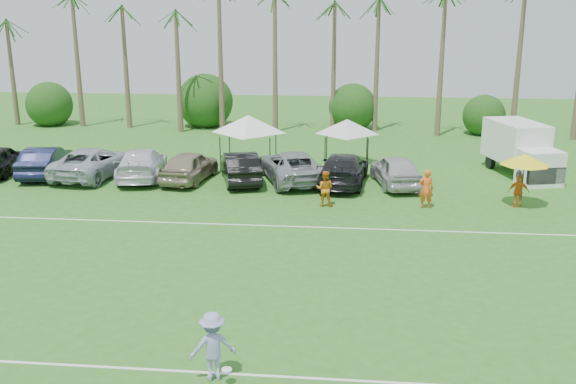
{
  "coord_description": "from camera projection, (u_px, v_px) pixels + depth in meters",
  "views": [
    {
      "loc": [
        5.92,
        -12.48,
        9.0
      ],
      "look_at": [
        3.3,
        13.88,
        1.6
      ],
      "focal_mm": 40.0,
      "sensor_mm": 36.0,
      "label": 1
    }
  ],
  "objects": [
    {
      "name": "palm_tree_6",
      "position": [
        329.0,
        10.0,
        48.5
      ],
      "size": [
        2.4,
        2.4,
        10.9
      ],
      "color": "brown",
      "rests_on": "ground"
    },
    {
      "name": "bush_tree_1",
      "position": [
        205.0,
        104.0,
        52.41
      ],
      "size": [
        4.0,
        4.0,
        4.0
      ],
      "color": "brown",
      "rests_on": "ground"
    },
    {
      "name": "parked_car_5",
      "position": [
        240.0,
        167.0,
        35.25
      ],
      "size": [
        3.18,
        5.46,
        1.7
      ],
      "primitive_type": "imported",
      "rotation": [
        0.0,
        0.0,
        3.43
      ],
      "color": "black",
      "rests_on": "ground"
    },
    {
      "name": "palm_tree_1",
      "position": [
        63.0,
        22.0,
        50.74
      ],
      "size": [
        2.4,
        2.4,
        9.9
      ],
      "color": "brown",
      "rests_on": "ground"
    },
    {
      "name": "bush_tree_2",
      "position": [
        353.0,
        107.0,
        51.27
      ],
      "size": [
        4.0,
        4.0,
        4.0
      ],
      "color": "brown",
      "rests_on": "ground"
    },
    {
      "name": "parked_car_4",
      "position": [
        189.0,
        166.0,
        35.45
      ],
      "size": [
        2.62,
        5.21,
        1.7
      ],
      "primitive_type": "imported",
      "rotation": [
        0.0,
        0.0,
        3.01
      ],
      "color": "gray",
      "rests_on": "ground"
    },
    {
      "name": "palm_tree_4",
      "position": [
        225.0,
        33.0,
        49.73
      ],
      "size": [
        2.4,
        2.4,
        8.9
      ],
      "color": "brown",
      "rests_on": "ground"
    },
    {
      "name": "palm_tree_9",
      "position": [
        518.0,
        22.0,
        47.4
      ],
      "size": [
        2.4,
        2.4,
        9.9
      ],
      "color": "brown",
      "rests_on": "ground"
    },
    {
      "name": "palm_tree_2",
      "position": [
        124.0,
        10.0,
        50.03
      ],
      "size": [
        2.4,
        2.4,
        10.9
      ],
      "color": "brown",
      "rests_on": "ground"
    },
    {
      "name": "bush_tree_3",
      "position": [
        480.0,
        108.0,
        50.31
      ],
      "size": [
        4.0,
        4.0,
        4.0
      ],
      "color": "brown",
      "rests_on": "ground"
    },
    {
      "name": "palm_tree_8",
      "position": [
        448.0,
        34.0,
        48.11
      ],
      "size": [
        2.4,
        2.4,
        8.9
      ],
      "color": "brown",
      "rests_on": "ground"
    },
    {
      "name": "canopy_tent_right",
      "position": [
        347.0,
        119.0,
        39.13
      ],
      "size": [
        3.97,
        3.97,
        3.22
      ],
      "color": "black",
      "rests_on": "ground"
    },
    {
      "name": "frisbee_player",
      "position": [
        213.0,
        346.0,
        16.14
      ],
      "size": [
        1.34,
        1.05,
        1.83
      ],
      "rotation": [
        0.0,
        0.0,
        3.5
      ],
      "color": "#9295CF",
      "rests_on": "ground"
    },
    {
      "name": "parked_car_6",
      "position": [
        292.0,
        166.0,
        35.37
      ],
      "size": [
        4.67,
        6.71,
        1.7
      ],
      "primitive_type": "imported",
      "rotation": [
        0.0,
        0.0,
        3.48
      ],
      "color": "gray",
      "rests_on": "ground"
    },
    {
      "name": "parked_car_8",
      "position": [
        396.0,
        170.0,
        34.47
      ],
      "size": [
        2.89,
        5.28,
        1.7
      ],
      "primitive_type": "imported",
      "rotation": [
        0.0,
        0.0,
        3.33
      ],
      "color": "#BBBBBB",
      "rests_on": "ground"
    },
    {
      "name": "market_umbrella",
      "position": [
        525.0,
        159.0,
        30.39
      ],
      "size": [
        2.31,
        2.31,
        2.58
      ],
      "color": "black",
      "rests_on": "ground"
    },
    {
      "name": "sideline_player_b",
      "position": [
        325.0,
        189.0,
        30.82
      ],
      "size": [
        0.9,
        0.74,
        1.73
      ],
      "primitive_type": "imported",
      "rotation": [
        0.0,
        0.0,
        3.04
      ],
      "color": "orange",
      "rests_on": "ground"
    },
    {
      "name": "sideline_player_c",
      "position": [
        519.0,
        192.0,
        30.55
      ],
      "size": [
        0.98,
        0.51,
        1.6
      ],
      "primitive_type": "imported",
      "rotation": [
        0.0,
        0.0,
        3.01
      ],
      "color": "orange",
      "rests_on": "ground"
    },
    {
      "name": "palm_tree_0",
      "position": [
        5.0,
        33.0,
        51.45
      ],
      "size": [
        2.4,
        2.4,
        8.9
      ],
      "color": "brown",
      "rests_on": "ground"
    },
    {
      "name": "box_truck",
      "position": [
        521.0,
        148.0,
        36.51
      ],
      "size": [
        3.53,
        6.14,
        2.98
      ],
      "rotation": [
        0.0,
        0.0,
        0.25
      ],
      "color": "white",
      "rests_on": "ground"
    },
    {
      "name": "sideline_player_a",
      "position": [
        426.0,
        189.0,
        30.5
      ],
      "size": [
        0.7,
        0.48,
        1.88
      ],
      "primitive_type": "imported",
      "rotation": [
        0.0,
        0.0,
        3.1
      ],
      "color": "#FF5D1C",
      "rests_on": "ground"
    },
    {
      "name": "palm_tree_5",
      "position": [
        276.0,
        22.0,
        49.11
      ],
      "size": [
        2.4,
        2.4,
        9.9
      ],
      "color": "brown",
      "rests_on": "ground"
    },
    {
      "name": "field_lines",
      "position": [
        179.0,
        278.0,
        22.61
      ],
      "size": [
        80.0,
        12.1,
        0.01
      ],
      "color": "white",
      "rests_on": "ground"
    },
    {
      "name": "parked_car_2",
      "position": [
        93.0,
        162.0,
        36.33
      ],
      "size": [
        3.47,
        6.39,
        1.7
      ],
      "primitive_type": "imported",
      "rotation": [
        0.0,
        0.0,
        3.03
      ],
      "color": "#AFB5BE",
      "rests_on": "ground"
    },
    {
      "name": "parked_car_1",
      "position": [
        45.0,
        161.0,
        36.58
      ],
      "size": [
        2.53,
        5.37,
        1.7
      ],
      "primitive_type": "imported",
      "rotation": [
        0.0,
        0.0,
        3.29
      ],
      "color": "black",
      "rests_on": "ground"
    },
    {
      "name": "canopy_tent_left",
      "position": [
        248.0,
        115.0,
        38.17
      ],
      "size": [
        4.52,
        4.52,
        3.66
      ],
      "color": "black",
      "rests_on": "ground"
    },
    {
      "name": "parked_car_3",
      "position": [
        141.0,
        163.0,
        36.03
      ],
      "size": [
        3.39,
        6.19,
        1.7
      ],
      "primitive_type": "imported",
      "rotation": [
        0.0,
        0.0,
        3.32
      ],
      "color": "silver",
      "rests_on": "ground"
    },
    {
      "name": "bush_tree_0",
      "position": [
        53.0,
        102.0,
        53.65
      ],
      "size": [
        4.0,
        4.0,
        4.0
      ],
      "color": "brown",
      "rests_on": "ground"
    },
    {
      "name": "parked_car_7",
      "position": [
        343.0,
        169.0,
        34.75
      ],
      "size": [
        2.98,
        6.08,
        1.7
      ],
      "primitive_type": "imported",
      "rotation": [
        0.0,
        0.0,
        3.04
      ],
      "color": "black",
      "rests_on": "ground"
    }
  ]
}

